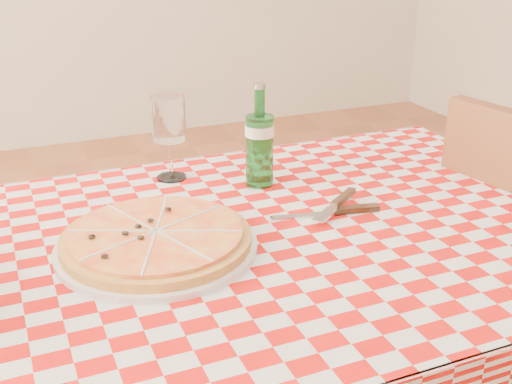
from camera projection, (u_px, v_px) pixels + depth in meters
The scene contains 6 objects.
dining_table at pixel (277, 276), 1.26m from camera, with size 1.20×0.80×0.75m.
tablecloth at pixel (278, 233), 1.22m from camera, with size 1.30×0.90×0.01m, color #AA0D0A.
pizza_plate at pixel (156, 238), 1.14m from camera, with size 0.36×0.36×0.05m, color #CB9043, non-canonical shape.
water_bottle at pixel (260, 135), 1.39m from camera, with size 0.06×0.06×0.23m, color #196524, non-canonical shape.
wine_glass at pixel (170, 138), 1.43m from camera, with size 0.08×0.08×0.19m, color silver, non-canonical shape.
cutlery at pixel (334, 208), 1.28m from camera, with size 0.24×0.20×0.03m, color silver, non-canonical shape.
Camera 1 is at (-0.46, -0.99, 1.31)m, focal length 45.00 mm.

